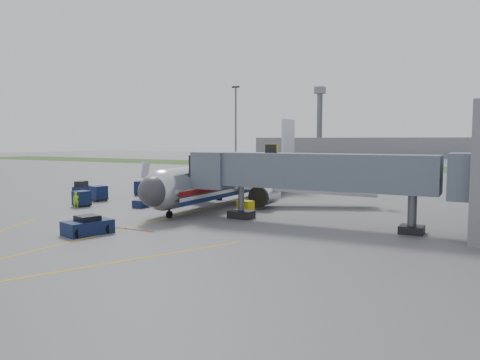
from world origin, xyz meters
The scene contains 16 objects.
ground centered at (0.00, 0.00, 0.00)m, with size 400.00×400.00×0.00m, color #565659.
grass_strip centered at (0.00, 90.00, 0.01)m, with size 300.00×25.00×0.01m, color #2D4C1E.
apron_markings centered at (0.00, -7.40, 0.00)m, with size 21.52×50.00×0.01m.
airliner centered at (0.00, 15.25, 2.65)m, with size 32.10×35.67×10.25m.
jet_bridge centered at (12.86, 5.00, 4.47)m, with size 25.30×4.00×6.90m.
light_mast_left centered at (-30.00, 70.00, 10.78)m, with size 2.00×0.44×20.40m.
distant_terminal centered at (-10.00, 170.00, 4.00)m, with size 120.00×14.00×8.00m, color slate.
control_tower centered at (-40.00, 165.00, 17.33)m, with size 4.00×4.00×30.00m.
pushback_tug centered at (-1.03, -7.04, 0.61)m, with size 3.02×3.95×1.46m.
baggage_tug centered at (-21.79, 11.84, 0.77)m, with size 1.91×2.75×1.74m.
baggage_cart_a centered at (-14.10, 14.99, 0.93)m, with size 2.16×2.16×1.82m.
baggage_cart_b centered at (-12.96, 3.58, 0.86)m, with size 1.81×1.81×1.69m.
baggage_cart_c centered at (-14.75, 7.90, 0.90)m, with size 1.98×1.98×1.77m.
belt_loader centered at (-6.68, 6.83, 0.47)m, with size 1.37×3.94×1.91m.
ground_power_cart centered at (4.89, 8.00, 0.60)m, with size 1.75×1.40×1.23m.
ramp_worker centered at (-12.56, 2.43, 0.86)m, with size 0.62×0.41×1.71m, color #9FE21A.
Camera 1 is at (26.08, -32.90, 7.31)m, focal length 35.00 mm.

